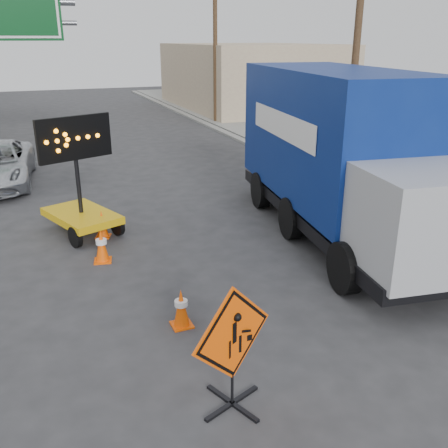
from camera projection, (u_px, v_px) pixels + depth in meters
ground at (279, 393)px, 7.52m from camera, size 100.00×100.00×0.00m
curb_right at (268, 152)px, 23.04m from camera, size 0.40×60.00×0.12m
sidewalk_right at (311, 148)px, 23.82m from camera, size 4.00×60.00×0.15m
building_right_far at (250, 76)px, 37.31m from camera, size 10.00×14.00×4.60m
utility_pole_near at (356, 48)px, 17.33m from camera, size 1.80×0.26×9.00m
utility_pole_far at (215, 44)px, 29.54m from camera, size 1.80×0.26×9.00m
construction_sign at (232, 345)px, 6.92m from camera, size 1.36×0.98×1.93m
arrow_board at (81, 209)px, 13.42m from camera, size 2.06×2.57×3.18m
box_truck at (340, 164)px, 12.91m from camera, size 3.87×9.33×4.29m
cone_a at (181, 308)px, 9.14m from camera, size 0.39×0.39×0.75m
cone_b at (102, 246)px, 11.80m from camera, size 0.48×0.48×0.80m
cone_c at (102, 224)px, 13.27m from camera, size 0.48×0.48×0.74m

